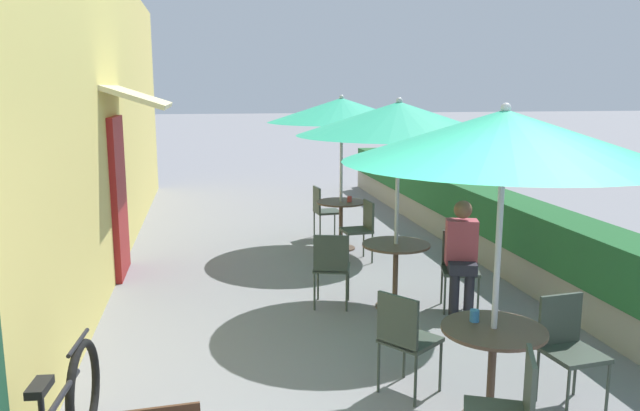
# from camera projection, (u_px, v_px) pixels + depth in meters

# --- Properties ---
(cafe_facade_wall) EXTENTS (0.98, 13.43, 4.20)m
(cafe_facade_wall) POSITION_uv_depth(u_px,v_px,m) (108.00, 116.00, 8.50)
(cafe_facade_wall) COLOR #E0CC6B
(cafe_facade_wall) RESTS_ON ground_plane
(planter_hedge) EXTENTS (0.60, 12.43, 1.01)m
(planter_hedge) POSITION_uv_depth(u_px,v_px,m) (467.00, 213.00, 9.77)
(planter_hedge) COLOR gray
(planter_hedge) RESTS_ON ground_plane
(patio_table_near) EXTENTS (0.76, 0.76, 0.75)m
(patio_table_near) POSITION_uv_depth(u_px,v_px,m) (492.00, 355.00, 4.55)
(patio_table_near) COLOR brown
(patio_table_near) RESTS_ON ground_plane
(patio_umbrella_near) EXTENTS (2.23, 2.23, 2.36)m
(patio_umbrella_near) POSITION_uv_depth(u_px,v_px,m) (504.00, 136.00, 4.25)
(patio_umbrella_near) COLOR #B7B7BC
(patio_umbrella_near) RESTS_ON ground_plane
(cafe_chair_near_left) EXTENTS (0.56, 0.56, 0.87)m
(cafe_chair_near_left) POSITION_uv_depth(u_px,v_px,m) (405.00, 335.00, 4.98)
(cafe_chair_near_left) COLOR #384238
(cafe_chair_near_left) RESTS_ON ground_plane
(cafe_chair_near_right) EXTENTS (0.53, 0.53, 0.87)m
(cafe_chair_near_right) POSITION_uv_depth(u_px,v_px,m) (510.00, 407.00, 3.85)
(cafe_chair_near_right) COLOR #384238
(cafe_chair_near_right) RESTS_ON ground_plane
(cafe_chair_near_back) EXTENTS (0.44, 0.44, 0.87)m
(cafe_chair_near_back) POSITION_uv_depth(u_px,v_px,m) (568.00, 342.00, 4.83)
(cafe_chair_near_back) COLOR #384238
(cafe_chair_near_back) RESTS_ON ground_plane
(coffee_cup_near) EXTENTS (0.07, 0.07, 0.09)m
(coffee_cup_near) POSITION_uv_depth(u_px,v_px,m) (475.00, 316.00, 4.63)
(coffee_cup_near) COLOR teal
(coffee_cup_near) RESTS_ON patio_table_near
(patio_table_mid) EXTENTS (0.76, 0.76, 0.75)m
(patio_table_mid) POSITION_uv_depth(u_px,v_px,m) (396.00, 262.00, 7.00)
(patio_table_mid) COLOR brown
(patio_table_mid) RESTS_ON ground_plane
(patio_umbrella_mid) EXTENTS (2.23, 2.23, 2.36)m
(patio_umbrella_mid) POSITION_uv_depth(u_px,v_px,m) (399.00, 119.00, 6.70)
(patio_umbrella_mid) COLOR #B7B7BC
(patio_umbrella_mid) RESTS_ON ground_plane
(cafe_chair_mid_left) EXTENTS (0.50, 0.50, 0.87)m
(cafe_chair_mid_left) POSITION_uv_depth(u_px,v_px,m) (460.00, 263.00, 7.01)
(cafe_chair_mid_left) COLOR #384238
(cafe_chair_mid_left) RESTS_ON ground_plane
(seated_patron_mid_left) EXTENTS (0.42, 0.47, 1.25)m
(seated_patron_mid_left) POSITION_uv_depth(u_px,v_px,m) (462.00, 251.00, 6.87)
(seated_patron_mid_left) COLOR #23232D
(seated_patron_mid_left) RESTS_ON ground_plane
(cafe_chair_mid_right) EXTENTS (0.50, 0.50, 0.87)m
(cafe_chair_mid_right) POSITION_uv_depth(u_px,v_px,m) (331.00, 264.00, 7.00)
(cafe_chair_mid_right) COLOR #384238
(cafe_chair_mid_right) RESTS_ON ground_plane
(patio_table_far) EXTENTS (0.76, 0.76, 0.75)m
(patio_table_far) POSITION_uv_depth(u_px,v_px,m) (341.00, 215.00, 9.60)
(patio_table_far) COLOR brown
(patio_table_far) RESTS_ON ground_plane
(patio_umbrella_far) EXTENTS (2.23, 2.23, 2.36)m
(patio_umbrella_far) POSITION_uv_depth(u_px,v_px,m) (342.00, 110.00, 9.30)
(patio_umbrella_far) COLOR #B7B7BC
(patio_umbrella_far) RESTS_ON ground_plane
(cafe_chair_far_left) EXTENTS (0.44, 0.44, 0.87)m
(cafe_chair_far_left) POSITION_uv_depth(u_px,v_px,m) (361.00, 226.00, 8.94)
(cafe_chair_far_left) COLOR #384238
(cafe_chair_far_left) RESTS_ON ground_plane
(cafe_chair_far_right) EXTENTS (0.44, 0.44, 0.87)m
(cafe_chair_far_right) POSITION_uv_depth(u_px,v_px,m) (323.00, 208.00, 10.26)
(cafe_chair_far_right) COLOR #384238
(cafe_chair_far_right) RESTS_ON ground_plane
(coffee_cup_far) EXTENTS (0.07, 0.07, 0.09)m
(coffee_cup_far) POSITION_uv_depth(u_px,v_px,m) (350.00, 199.00, 9.51)
(coffee_cup_far) COLOR #B73D3D
(coffee_cup_far) RESTS_ON patio_table_far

